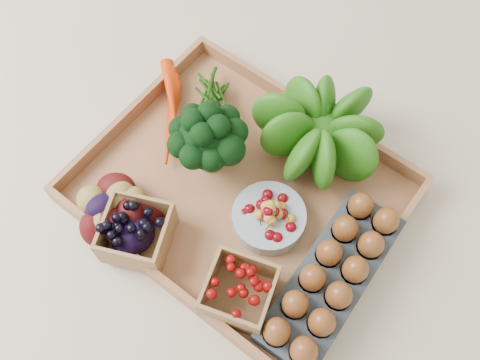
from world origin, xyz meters
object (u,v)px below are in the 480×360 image
Objects in this scene: tray at (240,193)px; broccoli at (208,148)px; cherry_bowl at (269,218)px; egg_carton at (331,279)px.

tray is 0.11m from broccoli.
broccoli reaches higher than cherry_bowl.
cherry_bowl is 0.42× the size of egg_carton.
broccoli reaches higher than tray.
egg_carton is (0.23, -0.04, 0.03)m from tray.
broccoli is at bearing 169.28° from cherry_bowl.
broccoli is 0.32m from egg_carton.
tray is at bearing 166.91° from cherry_bowl.
broccoli is at bearing 167.54° from egg_carton.
tray is 0.23m from egg_carton.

